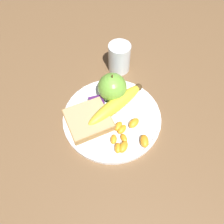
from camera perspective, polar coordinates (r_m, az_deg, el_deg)
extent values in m
plane|color=brown|center=(0.60, 0.00, -1.68)|extent=(3.00, 3.00, 0.00)
cylinder|color=white|center=(0.60, 0.00, -1.37)|extent=(0.27, 0.27, 0.01)
torus|color=white|center=(0.59, 0.00, -1.07)|extent=(0.26, 0.26, 0.01)
cylinder|color=silver|center=(0.69, 1.91, 13.99)|extent=(0.07, 0.07, 0.09)
cylinder|color=yellow|center=(0.70, 1.89, 13.56)|extent=(0.06, 0.06, 0.07)
sphere|color=#72B23D|center=(0.60, 0.05, 6.45)|extent=(0.08, 0.08, 0.08)
cylinder|color=brown|center=(0.57, 0.06, 9.29)|extent=(0.00, 0.00, 0.01)
ellipsoid|color=yellow|center=(0.59, 0.93, 1.90)|extent=(0.19, 0.12, 0.04)
sphere|color=#473319|center=(0.63, 6.88, 6.45)|extent=(0.02, 0.02, 0.02)
cube|color=olive|center=(0.58, -6.29, -1.63)|extent=(0.13, 0.12, 0.02)
cube|color=tan|center=(0.58, -6.29, -1.63)|extent=(0.12, 0.12, 0.02)
cube|color=silver|center=(0.60, 4.61, -0.59)|extent=(0.12, 0.07, 0.00)
cube|color=silver|center=(0.60, -4.20, 0.54)|extent=(0.06, 0.05, 0.00)
cube|color=white|center=(0.61, -4.06, 2.46)|extent=(0.04, 0.03, 0.02)
cube|color=#4C1E60|center=(0.60, -4.12, 3.06)|extent=(0.04, 0.03, 0.00)
ellipsoid|color=orange|center=(0.55, 0.46, -7.13)|extent=(0.02, 0.03, 0.01)
ellipsoid|color=orange|center=(0.57, 1.70, -3.72)|extent=(0.03, 0.03, 0.02)
ellipsoid|color=orange|center=(0.55, 8.47, -7.51)|extent=(0.03, 0.04, 0.02)
ellipsoid|color=orange|center=(0.54, 1.56, -9.41)|extent=(0.02, 0.03, 0.02)
ellipsoid|color=orange|center=(0.55, 3.15, -6.87)|extent=(0.02, 0.03, 0.01)
ellipsoid|color=orange|center=(0.57, 5.75, -2.87)|extent=(0.04, 0.04, 0.02)
ellipsoid|color=orange|center=(0.54, 3.08, -9.08)|extent=(0.04, 0.04, 0.02)
ellipsoid|color=orange|center=(0.56, 2.63, -4.54)|extent=(0.03, 0.03, 0.02)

